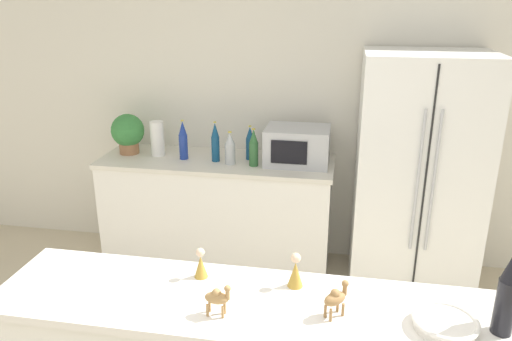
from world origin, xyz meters
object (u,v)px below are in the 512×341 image
at_px(back_bottle_0, 183,140).
at_px(back_bottle_4, 230,149).
at_px(paper_towel_roll, 157,139).
at_px(camel_figurine, 217,297).
at_px(wine_bottle, 508,293).
at_px(fruit_bowl, 445,323).
at_px(camel_figurine_second, 336,298).
at_px(back_bottle_2, 254,148).
at_px(back_bottle_3, 250,143).
at_px(back_bottle_1, 215,142).
at_px(microwave, 297,146).
at_px(wise_man_figurine_purple, 201,265).
at_px(potted_plant, 128,132).
at_px(wise_man_figurine_crimson, 295,272).
at_px(refrigerator, 417,176).

bearing_deg(back_bottle_0, back_bottle_4, -8.31).
height_order(paper_towel_roll, camel_figurine, paper_towel_roll).
relative_size(wine_bottle, camel_figurine, 2.54).
xyz_separation_m(paper_towel_roll, fruit_bowl, (1.86, -2.00, -0.04)).
xyz_separation_m(camel_figurine, camel_figurine_second, (0.44, 0.07, 0.00)).
xyz_separation_m(back_bottle_0, back_bottle_2, (0.57, -0.07, -0.01)).
xyz_separation_m(paper_towel_roll, back_bottle_3, (0.74, 0.03, -0.01)).
xyz_separation_m(back_bottle_0, back_bottle_1, (0.26, -0.01, 0.00)).
relative_size(microwave, wise_man_figurine_purple, 3.49).
bearing_deg(back_bottle_1, wine_bottle, -50.88).
relative_size(potted_plant, back_bottle_2, 1.12).
distance_m(back_bottle_2, camel_figurine_second, 1.99).
distance_m(wise_man_figurine_crimson, wise_man_figurine_purple, 0.41).
height_order(back_bottle_2, fruit_bowl, back_bottle_2).
bearing_deg(refrigerator, back_bottle_4, -178.93).
xyz_separation_m(back_bottle_3, wise_man_figurine_purple, (0.14, -1.85, 0.00)).
height_order(back_bottle_3, wise_man_figurine_crimson, back_bottle_3).
relative_size(paper_towel_roll, back_bottle_2, 0.96).
bearing_deg(camel_figurine, microwave, 87.35).
xyz_separation_m(potted_plant, paper_towel_roll, (0.25, -0.01, -0.04)).
relative_size(back_bottle_0, back_bottle_3, 1.15).
distance_m(refrigerator, wise_man_figurine_crimson, 1.88).
distance_m(paper_towel_roll, back_bottle_2, 0.81).
bearing_deg(fruit_bowl, wise_man_figurine_crimson, 161.86).
distance_m(potted_plant, camel_figurine_second, 2.64).
distance_m(fruit_bowl, wise_man_figurine_purple, 0.99).
height_order(back_bottle_0, back_bottle_4, back_bottle_0).
distance_m(refrigerator, back_bottle_3, 1.27).
distance_m(fruit_bowl, camel_figurine_second, 0.40).
height_order(back_bottle_1, back_bottle_4, back_bottle_1).
xyz_separation_m(potted_plant, back_bottle_4, (0.87, -0.12, -0.05)).
bearing_deg(wise_man_figurine_crimson, fruit_bowl, -18.14).
bearing_deg(microwave, paper_towel_roll, -179.99).
height_order(refrigerator, fruit_bowl, refrigerator).
bearing_deg(microwave, wine_bottle, -64.67).
distance_m(paper_towel_roll, back_bottle_0, 0.24).
distance_m(potted_plant, camel_figurine, 2.43).
relative_size(potted_plant, camel_figurine, 2.40).
height_order(back_bottle_1, fruit_bowl, back_bottle_1).
bearing_deg(wine_bottle, paper_towel_roll, 136.04).
distance_m(microwave, back_bottle_0, 0.89).
height_order(back_bottle_1, camel_figurine_second, back_bottle_1).
relative_size(back_bottle_2, wise_man_figurine_purple, 2.10).
bearing_deg(camel_figurine, back_bottle_2, 96.44).
relative_size(fruit_bowl, camel_figurine, 1.78).
relative_size(back_bottle_1, fruit_bowl, 1.31).
bearing_deg(fruit_bowl, back_bottle_4, 123.25).
xyz_separation_m(paper_towel_roll, back_bottle_4, (0.62, -0.11, -0.02)).
height_order(microwave, back_bottle_0, back_bottle_0).
height_order(potted_plant, camel_figurine_second, potted_plant).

